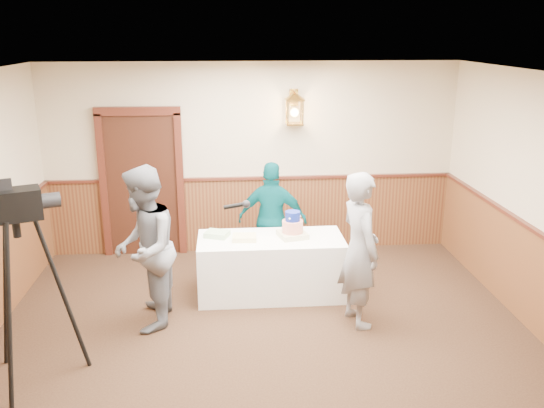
{
  "coord_description": "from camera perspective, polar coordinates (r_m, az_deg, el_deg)",
  "views": [
    {
      "loc": [
        -0.37,
        -4.76,
        3.21
      ],
      "look_at": [
        0.15,
        1.7,
        1.25
      ],
      "focal_mm": 38.0,
      "sensor_mm": 36.0,
      "label": 1
    }
  ],
  "objects": [
    {
      "name": "ground",
      "position": [
        5.75,
        -0.15,
        -17.09
      ],
      "size": [
        7.0,
        7.0,
        0.0
      ],
      "primitive_type": "plane",
      "color": "black",
      "rests_on": "ground"
    },
    {
      "name": "room_shell",
      "position": [
        5.49,
        -1.09,
        -1.1
      ],
      "size": [
        6.02,
        7.02,
        2.81
      ],
      "color": "beige",
      "rests_on": "ground"
    },
    {
      "name": "display_table",
      "position": [
        7.26,
        -0.13,
        -6.17
      ],
      "size": [
        1.8,
        0.8,
        0.75
      ],
      "primitive_type": "cube",
      "color": "white",
      "rests_on": "ground"
    },
    {
      "name": "tiered_cake",
      "position": [
        7.12,
        2.05,
        -2.3
      ],
      "size": [
        0.39,
        0.39,
        0.33
      ],
      "rotation": [
        0.0,
        0.0,
        0.25
      ],
      "color": "beige",
      "rests_on": "display_table"
    },
    {
      "name": "sheet_cake_yellow",
      "position": [
        7.05,
        -2.75,
        -3.35
      ],
      "size": [
        0.3,
        0.24,
        0.06
      ],
      "primitive_type": "cube",
      "rotation": [
        0.0,
        0.0,
        -0.05
      ],
      "color": "#FFE198",
      "rests_on": "display_table"
    },
    {
      "name": "sheet_cake_green",
      "position": [
        7.19,
        -5.46,
        -2.98
      ],
      "size": [
        0.34,
        0.31,
        0.07
      ],
      "primitive_type": "cube",
      "rotation": [
        0.0,
        0.0,
        -0.36
      ],
      "color": "#9ACD90",
      "rests_on": "display_table"
    },
    {
      "name": "interviewer",
      "position": [
        6.46,
        -12.55,
        -4.36
      ],
      "size": [
        1.52,
        0.91,
        1.84
      ],
      "rotation": [
        0.0,
        0.0,
        -1.59
      ],
      "color": "slate",
      "rests_on": "ground"
    },
    {
      "name": "baker",
      "position": [
        6.46,
        8.67,
        -4.49
      ],
      "size": [
        0.56,
        0.73,
        1.77
      ],
      "primitive_type": "imported",
      "rotation": [
        0.0,
        0.0,
        1.8
      ],
      "color": "gray",
      "rests_on": "ground"
    },
    {
      "name": "assistant_p",
      "position": [
        7.68,
        0.05,
        -1.57
      ],
      "size": [
        0.98,
        0.58,
        1.57
      ],
      "primitive_type": "imported",
      "rotation": [
        0.0,
        0.0,
        2.92
      ],
      "color": "#04474B",
      "rests_on": "ground"
    },
    {
      "name": "tv_camera_rig",
      "position": [
        5.82,
        -23.18,
        -8.59
      ],
      "size": [
        0.73,
        0.69,
        1.89
      ],
      "rotation": [
        0.0,
        0.0,
        0.39
      ],
      "color": "black",
      "rests_on": "ground"
    }
  ]
}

